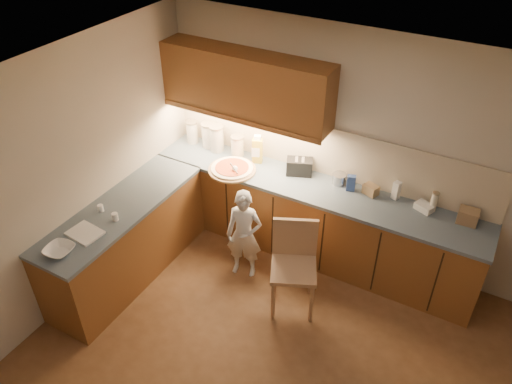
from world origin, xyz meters
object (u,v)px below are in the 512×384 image
(oil_jug, at_px, (257,150))
(pizza_on_board, at_px, (232,169))
(wooden_chair, at_px, (294,260))
(toaster, at_px, (299,167))
(child, at_px, (244,235))

(oil_jug, bearing_deg, pizza_on_board, -117.20)
(wooden_chair, height_order, toaster, toaster)
(toaster, bearing_deg, child, -128.35)
(oil_jug, xyz_separation_m, toaster, (0.53, 0.01, -0.07))
(pizza_on_board, bearing_deg, toaster, 24.84)
(wooden_chair, xyz_separation_m, oil_jug, (-0.94, 0.94, 0.50))
(child, distance_m, oil_jug, 1.02)
(pizza_on_board, bearing_deg, wooden_chair, -30.06)
(child, height_order, oil_jug, oil_jug)
(toaster, bearing_deg, pizza_on_board, -177.40)
(child, relative_size, oil_jug, 3.09)
(wooden_chair, bearing_deg, child, 144.41)
(pizza_on_board, bearing_deg, child, -48.67)
(child, relative_size, toaster, 3.30)
(pizza_on_board, relative_size, wooden_chair, 0.55)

